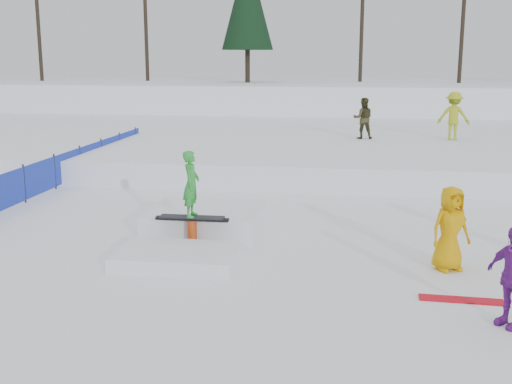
# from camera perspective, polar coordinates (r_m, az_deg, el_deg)

# --- Properties ---
(ground) EXTENTS (120.00, 120.00, 0.00)m
(ground) POSITION_cam_1_polar(r_m,az_deg,el_deg) (12.76, -3.58, -6.63)
(ground) COLOR white
(snow_berm) EXTENTS (60.00, 14.00, 2.40)m
(snow_berm) POSITION_cam_1_polar(r_m,az_deg,el_deg) (41.99, 5.04, 8.10)
(snow_berm) COLOR white
(snow_berm) RESTS_ON ground
(snow_midrise) EXTENTS (50.00, 18.00, 0.80)m
(snow_midrise) POSITION_cam_1_polar(r_m,az_deg,el_deg) (28.17, 3.22, 4.54)
(snow_midrise) COLOR white
(snow_midrise) RESTS_ON ground
(safety_fence) EXTENTS (0.05, 16.00, 1.10)m
(safety_fence) POSITION_cam_1_polar(r_m,az_deg,el_deg) (20.83, -17.45, 1.74)
(safety_fence) COLOR #1C31A8
(safety_fence) RESTS_ON ground
(walker_olive) EXTENTS (0.83, 0.66, 1.63)m
(walker_olive) POSITION_cam_1_polar(r_m,az_deg,el_deg) (26.07, 9.50, 6.48)
(walker_olive) COLOR #322F18
(walker_olive) RESTS_ON snow_midrise
(walker_ygreen) EXTENTS (1.34, 0.94, 1.88)m
(walker_ygreen) POSITION_cam_1_polar(r_m,az_deg,el_deg) (26.49, 17.17, 6.47)
(walker_ygreen) COLOR #9FAD19
(walker_ygreen) RESTS_ON snow_midrise
(spectator_yellow) EXTENTS (0.96, 0.83, 1.65)m
(spectator_yellow) POSITION_cam_1_polar(r_m,az_deg,el_deg) (12.88, 16.88, -3.13)
(spectator_yellow) COLOR #CC9002
(spectator_yellow) RESTS_ON ground
(loose_board_red) EXTENTS (1.41, 0.34, 0.03)m
(loose_board_red) POSITION_cam_1_polar(r_m,az_deg,el_deg) (11.59, 17.77, -9.12)
(loose_board_red) COLOR red
(loose_board_red) RESTS_ON ground
(jib_rail_feature) EXTENTS (2.60, 4.40, 2.11)m
(jib_rail_feature) POSITION_cam_1_polar(r_m,az_deg,el_deg) (14.52, -5.12, -3.08)
(jib_rail_feature) COLOR white
(jib_rail_feature) RESTS_ON ground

